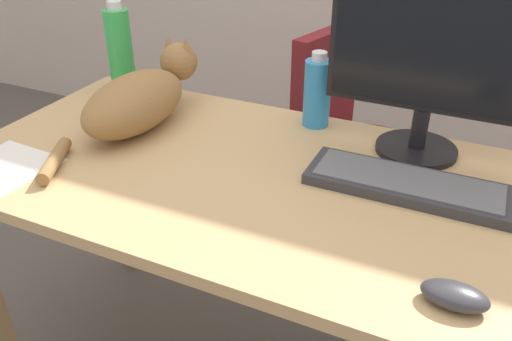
# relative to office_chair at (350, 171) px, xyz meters

# --- Properties ---
(desk) EXTENTS (1.54, 0.74, 0.76)m
(desk) POSITION_rel_office_chair_xyz_m (-0.01, -0.74, 0.28)
(desk) COLOR tan
(desk) RESTS_ON ground_plane
(office_chair) EXTENTS (0.50, 0.48, 0.89)m
(office_chair) POSITION_rel_office_chair_xyz_m (0.00, 0.00, 0.00)
(office_chair) COLOR black
(office_chair) RESTS_ON ground_plane
(monitor) EXTENTS (0.48, 0.20, 0.41)m
(monitor) POSITION_rel_office_chair_xyz_m (0.27, -0.49, 0.61)
(monitor) COLOR black
(monitor) RESTS_ON desk
(keyboard) EXTENTS (0.44, 0.15, 0.03)m
(keyboard) POSITION_rel_office_chair_xyz_m (0.29, -0.67, 0.39)
(keyboard) COLOR #333338
(keyboard) RESTS_ON desk
(cat) EXTENTS (0.20, 0.61, 0.20)m
(cat) POSITION_rel_office_chair_xyz_m (-0.44, -0.64, 0.46)
(cat) COLOR olive
(cat) RESTS_ON desk
(computer_mouse) EXTENTS (0.11, 0.06, 0.04)m
(computer_mouse) POSITION_rel_office_chair_xyz_m (0.42, -1.00, 0.40)
(computer_mouse) COLOR #333338
(computer_mouse) RESTS_ON desk
(water_bottle) EXTENTS (0.08, 0.08, 0.28)m
(water_bottle) POSITION_rel_office_chair_xyz_m (-0.64, -0.46, 0.51)
(water_bottle) COLOR green
(water_bottle) RESTS_ON desk
(spray_bottle) EXTENTS (0.07, 0.07, 0.21)m
(spray_bottle) POSITION_rel_office_chair_xyz_m (-0.01, -0.44, 0.48)
(spray_bottle) COLOR #2D8CD1
(spray_bottle) RESTS_ON desk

